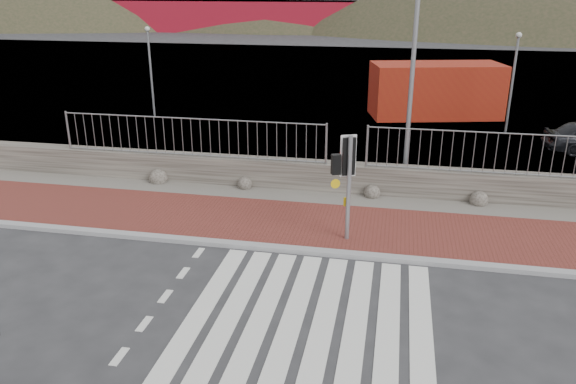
# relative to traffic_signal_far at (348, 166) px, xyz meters

# --- Properties ---
(ground) EXTENTS (220.00, 220.00, 0.00)m
(ground) POSITION_rel_traffic_signal_far_xyz_m (-0.35, -3.80, -1.96)
(ground) COLOR #28282B
(ground) RESTS_ON ground
(sidewalk_far) EXTENTS (40.00, 3.00, 0.08)m
(sidewalk_far) POSITION_rel_traffic_signal_far_xyz_m (-0.35, 0.70, -1.92)
(sidewalk_far) COLOR maroon
(sidewalk_far) RESTS_ON ground
(kerb_far) EXTENTS (40.00, 0.25, 0.12)m
(kerb_far) POSITION_rel_traffic_signal_far_xyz_m (-0.35, -0.80, -1.91)
(kerb_far) COLOR gray
(kerb_far) RESTS_ON ground
(zebra_crossing) EXTENTS (4.62, 5.60, 0.01)m
(zebra_crossing) POSITION_rel_traffic_signal_far_xyz_m (-0.35, -3.80, -1.95)
(zebra_crossing) COLOR silver
(zebra_crossing) RESTS_ON ground
(gravel_strip) EXTENTS (40.00, 1.50, 0.06)m
(gravel_strip) POSITION_rel_traffic_signal_far_xyz_m (-0.35, 2.70, -1.93)
(gravel_strip) COLOR #59544C
(gravel_strip) RESTS_ON ground
(stone_wall) EXTENTS (40.00, 0.60, 0.90)m
(stone_wall) POSITION_rel_traffic_signal_far_xyz_m (-0.35, 3.50, -1.51)
(stone_wall) COLOR #413B35
(stone_wall) RESTS_ON ground
(railing) EXTENTS (18.07, 0.07, 1.22)m
(railing) POSITION_rel_traffic_signal_far_xyz_m (-0.35, 3.35, -0.14)
(railing) COLOR gray
(railing) RESTS_ON stone_wall
(quay) EXTENTS (120.00, 40.00, 0.50)m
(quay) POSITION_rel_traffic_signal_far_xyz_m (-0.35, 24.10, -1.96)
(quay) COLOR #4C4C4F
(quay) RESTS_ON ground
(water) EXTENTS (220.00, 50.00, 0.05)m
(water) POSITION_rel_traffic_signal_far_xyz_m (-0.35, 59.10, -1.96)
(water) COLOR #3F4C54
(water) RESTS_ON ground
(hills_backdrop) EXTENTS (254.00, 90.00, 100.00)m
(hills_backdrop) POSITION_rel_traffic_signal_far_xyz_m (6.40, 84.10, -25.01)
(hills_backdrop) COLOR #2A301C
(hills_backdrop) RESTS_ON ground
(traffic_signal_far) EXTENTS (0.66, 0.44, 2.70)m
(traffic_signal_far) POSITION_rel_traffic_signal_far_xyz_m (0.00, 0.00, 0.00)
(traffic_signal_far) COLOR gray
(traffic_signal_far) RESTS_ON ground
(streetlight) EXTENTS (1.67, 0.32, 7.86)m
(streetlight) POSITION_rel_traffic_signal_far_xyz_m (1.54, 4.31, 2.47)
(streetlight) COLOR gray
(streetlight) RESTS_ON ground
(shipping_container) EXTENTS (6.34, 3.81, 2.47)m
(shipping_container) POSITION_rel_traffic_signal_far_xyz_m (2.76, 14.61, -0.72)
(shipping_container) COLOR maroon
(shipping_container) RESTS_ON ground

